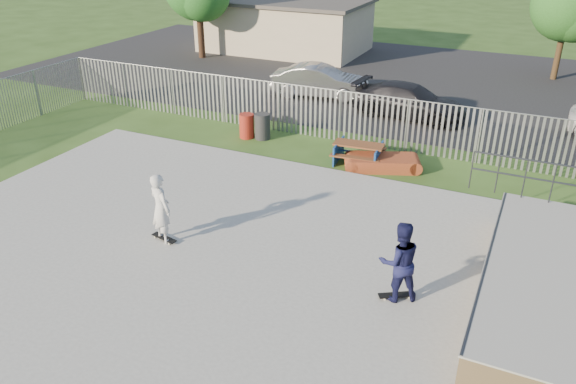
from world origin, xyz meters
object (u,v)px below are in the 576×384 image
at_px(funbox, 382,163).
at_px(trash_bin_grey, 262,126).
at_px(car_silver, 320,81).
at_px(car_dark, 409,101).
at_px(skater_white, 161,208).
at_px(tree_mid, 569,5).
at_px(skater_navy, 399,262).
at_px(trash_bin_red, 247,126).
at_px(picnic_table, 358,153).

relative_size(funbox, trash_bin_grey, 2.39).
relative_size(car_silver, car_dark, 0.94).
xyz_separation_m(funbox, skater_white, (-3.81, -7.37, 0.89)).
height_order(tree_mid, skater_navy, tree_mid).
relative_size(tree_mid, skater_white, 2.98).
bearing_deg(funbox, trash_bin_grey, 149.07).
distance_m(car_silver, skater_white, 14.48).
relative_size(funbox, skater_navy, 1.27).
bearing_deg(skater_white, trash_bin_grey, -58.94).
distance_m(trash_bin_grey, car_silver, 6.21).
bearing_deg(skater_navy, trash_bin_grey, -77.99).
xyz_separation_m(car_dark, tree_mid, (5.49, 9.61, 3.12)).
xyz_separation_m(trash_bin_red, tree_mid, (10.66, 14.78, 3.37)).
xyz_separation_m(trash_bin_red, car_dark, (5.17, 5.16, 0.25)).
bearing_deg(picnic_table, trash_bin_red, 168.37).
xyz_separation_m(trash_bin_red, skater_navy, (8.21, -7.88, 0.63)).
bearing_deg(tree_mid, funbox, -107.63).
distance_m(picnic_table, skater_white, 8.06).
bearing_deg(tree_mid, picnic_table, -110.83).
bearing_deg(funbox, trash_bin_red, 151.54).
bearing_deg(tree_mid, car_dark, -119.71).
height_order(tree_mid, skater_white, tree_mid).
distance_m(picnic_table, trash_bin_red, 4.86).
xyz_separation_m(picnic_table, tree_mid, (5.84, 15.35, 3.48)).
distance_m(picnic_table, funbox, 0.94).
xyz_separation_m(picnic_table, trash_bin_grey, (-4.21, 0.72, 0.13)).
bearing_deg(trash_bin_grey, funbox, -9.28).
distance_m(car_dark, skater_navy, 13.39).
distance_m(picnic_table, car_dark, 5.75).
bearing_deg(car_dark, funbox, -168.32).
height_order(picnic_table, trash_bin_grey, trash_bin_grey).
bearing_deg(funbox, skater_white, -139.03).
bearing_deg(car_dark, trash_bin_red, 141.02).
bearing_deg(car_silver, trash_bin_grey, 170.92).
bearing_deg(trash_bin_red, tree_mid, 54.19).
bearing_deg(trash_bin_red, car_silver, 85.39).
distance_m(car_silver, skater_navy, 16.18).
distance_m(skater_navy, skater_white, 6.28).
distance_m(trash_bin_red, tree_mid, 18.53).
relative_size(picnic_table, car_silver, 0.40).
relative_size(picnic_table, trash_bin_grey, 1.83).
xyz_separation_m(tree_mid, skater_navy, (-2.45, -22.65, -2.74)).
bearing_deg(skater_navy, car_silver, -92.98).
distance_m(trash_bin_red, car_dark, 7.31).
bearing_deg(trash_bin_red, picnic_table, -6.73).
height_order(picnic_table, car_silver, car_silver).
bearing_deg(car_dark, trash_bin_grey, 143.80).
height_order(trash_bin_grey, skater_white, skater_white).
distance_m(funbox, trash_bin_grey, 5.21).
height_order(trash_bin_grey, skater_navy, skater_navy).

